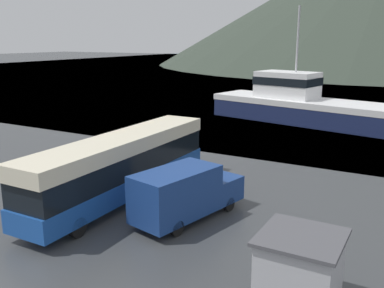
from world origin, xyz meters
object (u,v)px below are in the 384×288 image
Objects in this scene: delivery_van at (185,192)px; fishing_boat at (299,103)px; storage_bin at (72,171)px; tour_bus at (122,164)px; dock_kiosk at (299,270)px.

delivery_van is 26.94m from fishing_boat.
storage_bin is (-6.42, -25.45, -1.20)m from fishing_boat.
tour_bus is 8.76× the size of storage_bin.
delivery_van is 0.32× the size of fishing_boat.
dock_kiosk is at bearing 27.41° from fishing_boat.
tour_bus is 4.67m from storage_bin.
tour_bus is 11.67m from dock_kiosk.
tour_bus reaches higher than delivery_van.
storage_bin is (-4.43, 0.76, -1.26)m from tour_bus.
delivery_van is at bearing 16.31° from fishing_boat.
tour_bus is 4.25m from delivery_van.
dock_kiosk is (8.69, -30.87, -0.64)m from fishing_boat.
delivery_van is 8.73m from storage_bin.
dock_kiosk is (10.68, -4.67, -0.70)m from tour_bus.
delivery_van reaches higher than dock_kiosk.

